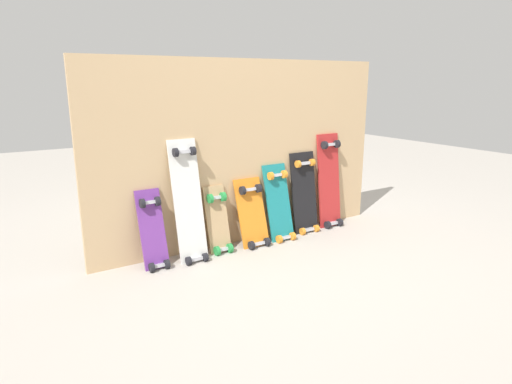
{
  "coord_description": "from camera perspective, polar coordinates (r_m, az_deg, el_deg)",
  "views": [
    {
      "loc": [
        -1.73,
        -2.82,
        1.25
      ],
      "look_at": [
        0.0,
        -0.07,
        0.42
      ],
      "focal_mm": 30.96,
      "sensor_mm": 36.0,
      "label": 1
    }
  ],
  "objects": [
    {
      "name": "ground_plane",
      "position": [
        3.53,
        -0.61,
        -6.38
      ],
      "size": [
        12.0,
        12.0,
        0.0
      ],
      "primitive_type": "plane",
      "color": "#B2AAA0"
    },
    {
      "name": "skateboard_white",
      "position": [
        3.12,
        -8.69,
        -1.76
      ],
      "size": [
        0.21,
        0.25,
        0.92
      ],
      "color": "silver",
      "rests_on": "ground"
    },
    {
      "name": "skateboard_orange",
      "position": [
        3.4,
        -0.42,
        -3.21
      ],
      "size": [
        0.23,
        0.23,
        0.58
      ],
      "color": "orange",
      "rests_on": "ground"
    },
    {
      "name": "skateboard_red",
      "position": [
        3.87,
        9.48,
        0.99
      ],
      "size": [
        0.22,
        0.17,
        0.86
      ],
      "color": "#B22626",
      "rests_on": "ground"
    },
    {
      "name": "skateboard_purple",
      "position": [
        3.09,
        -13.14,
        -5.31
      ],
      "size": [
        0.17,
        0.22,
        0.6
      ],
      "color": "#6B338C",
      "rests_on": "ground"
    },
    {
      "name": "skateboard_teal",
      "position": [
        3.53,
        3.03,
        -1.89
      ],
      "size": [
        0.21,
        0.23,
        0.66
      ],
      "color": "#197A7F",
      "rests_on": "ground"
    },
    {
      "name": "skateboard_black",
      "position": [
        3.71,
        6.3,
        -0.59
      ],
      "size": [
        0.24,
        0.18,
        0.73
      ],
      "color": "black",
      "rests_on": "ground"
    },
    {
      "name": "plywood_wall_panel",
      "position": [
        3.41,
        -1.26,
        5.06
      ],
      "size": [
        2.49,
        0.04,
        1.4
      ],
      "primitive_type": "cube",
      "color": "tan",
      "rests_on": "ground"
    },
    {
      "name": "skateboard_natural",
      "position": [
        3.29,
        -4.9,
        -4.07
      ],
      "size": [
        0.17,
        0.2,
        0.55
      ],
      "color": "tan",
      "rests_on": "ground"
    }
  ]
}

